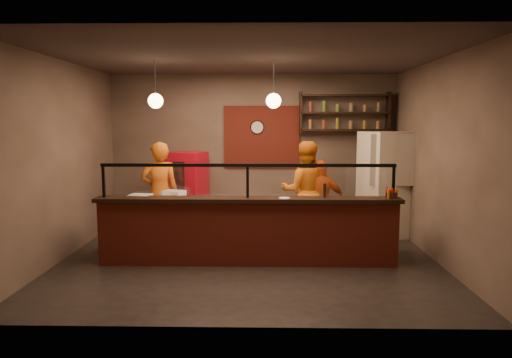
{
  "coord_description": "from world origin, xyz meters",
  "views": [
    {
      "loc": [
        0.26,
        -7.2,
        2.22
      ],
      "look_at": [
        0.12,
        0.3,
        1.27
      ],
      "focal_mm": 32.0,
      "sensor_mm": 36.0,
      "label": 1
    }
  ],
  "objects_px": {
    "cook_right": "(321,201)",
    "wall_clock": "(257,127)",
    "cook_left": "(160,192)",
    "red_cooler": "(188,190)",
    "cook_mid": "(305,191)",
    "condiment_caddy": "(392,195)",
    "pepper_mill": "(325,190)",
    "fridge": "(386,184)",
    "pizza_dough": "(266,202)"
  },
  "relations": [
    {
      "from": "cook_right",
      "to": "cook_left",
      "type": "bearing_deg",
      "value": 3.15
    },
    {
      "from": "wall_clock",
      "to": "pizza_dough",
      "type": "xyz_separation_m",
      "value": [
        0.19,
        -2.29,
        -1.19
      ]
    },
    {
      "from": "pizza_dough",
      "to": "condiment_caddy",
      "type": "relative_size",
      "value": 2.71
    },
    {
      "from": "cook_right",
      "to": "pizza_dough",
      "type": "xyz_separation_m",
      "value": [
        -1.02,
        -0.93,
        0.14
      ]
    },
    {
      "from": "cook_left",
      "to": "condiment_caddy",
      "type": "height_order",
      "value": "cook_left"
    },
    {
      "from": "cook_right",
      "to": "pizza_dough",
      "type": "distance_m",
      "value": 1.39
    },
    {
      "from": "cook_mid",
      "to": "pizza_dough",
      "type": "distance_m",
      "value": 1.27
    },
    {
      "from": "cook_left",
      "to": "pizza_dough",
      "type": "xyz_separation_m",
      "value": [
        1.96,
        -0.89,
        -0.02
      ]
    },
    {
      "from": "wall_clock",
      "to": "cook_right",
      "type": "distance_m",
      "value": 2.26
    },
    {
      "from": "condiment_caddy",
      "to": "red_cooler",
      "type": "bearing_deg",
      "value": 145.36
    },
    {
      "from": "condiment_caddy",
      "to": "pepper_mill",
      "type": "bearing_deg",
      "value": 177.1
    },
    {
      "from": "wall_clock",
      "to": "cook_mid",
      "type": "relative_size",
      "value": 0.16
    },
    {
      "from": "condiment_caddy",
      "to": "pizza_dough",
      "type": "bearing_deg",
      "value": 166.36
    },
    {
      "from": "fridge",
      "to": "cook_left",
      "type": "bearing_deg",
      "value": 167.11
    },
    {
      "from": "wall_clock",
      "to": "red_cooler",
      "type": "xyz_separation_m",
      "value": [
        -1.44,
        -0.31,
        -1.3
      ]
    },
    {
      "from": "cook_right",
      "to": "condiment_caddy",
      "type": "relative_size",
      "value": 9.03
    },
    {
      "from": "fridge",
      "to": "condiment_caddy",
      "type": "height_order",
      "value": "fridge"
    },
    {
      "from": "cook_right",
      "to": "condiment_caddy",
      "type": "bearing_deg",
      "value": 124.87
    },
    {
      "from": "cook_right",
      "to": "wall_clock",
      "type": "bearing_deg",
      "value": -46.14
    },
    {
      "from": "cook_left",
      "to": "pepper_mill",
      "type": "bearing_deg",
      "value": 139.92
    },
    {
      "from": "cook_right",
      "to": "pizza_dough",
      "type": "height_order",
      "value": "cook_right"
    },
    {
      "from": "fridge",
      "to": "cook_mid",
      "type": "bearing_deg",
      "value": 172.7
    },
    {
      "from": "cook_mid",
      "to": "condiment_caddy",
      "type": "distance_m",
      "value": 1.93
    },
    {
      "from": "cook_left",
      "to": "cook_right",
      "type": "height_order",
      "value": "cook_left"
    },
    {
      "from": "cook_right",
      "to": "red_cooler",
      "type": "distance_m",
      "value": 2.85
    },
    {
      "from": "fridge",
      "to": "pepper_mill",
      "type": "bearing_deg",
      "value": -147.74
    },
    {
      "from": "cook_left",
      "to": "cook_mid",
      "type": "height_order",
      "value": "cook_mid"
    },
    {
      "from": "pizza_dough",
      "to": "condiment_caddy",
      "type": "xyz_separation_m",
      "value": [
        1.91,
        -0.46,
        0.2
      ]
    },
    {
      "from": "red_cooler",
      "to": "condiment_caddy",
      "type": "bearing_deg",
      "value": -15.72
    },
    {
      "from": "cook_left",
      "to": "red_cooler",
      "type": "bearing_deg",
      "value": -122.35
    },
    {
      "from": "wall_clock",
      "to": "fridge",
      "type": "distance_m",
      "value": 2.87
    },
    {
      "from": "pepper_mill",
      "to": "cook_mid",
      "type": "bearing_deg",
      "value": 96.76
    },
    {
      "from": "red_cooler",
      "to": "pepper_mill",
      "type": "height_order",
      "value": "red_cooler"
    },
    {
      "from": "cook_mid",
      "to": "cook_right",
      "type": "xyz_separation_m",
      "value": [
        0.29,
        -0.11,
        -0.17
      ]
    },
    {
      "from": "fridge",
      "to": "pizza_dough",
      "type": "relative_size",
      "value": 4.42
    },
    {
      "from": "cook_left",
      "to": "fridge",
      "type": "bearing_deg",
      "value": 171.07
    },
    {
      "from": "pizza_dough",
      "to": "pepper_mill",
      "type": "distance_m",
      "value": 1.02
    },
    {
      "from": "pepper_mill",
      "to": "cook_right",
      "type": "bearing_deg",
      "value": 84.86
    },
    {
      "from": "wall_clock",
      "to": "condiment_caddy",
      "type": "xyz_separation_m",
      "value": [
        2.1,
        -2.76,
        -0.99
      ]
    },
    {
      "from": "cook_mid",
      "to": "red_cooler",
      "type": "distance_m",
      "value": 2.54
    },
    {
      "from": "cook_mid",
      "to": "red_cooler",
      "type": "xyz_separation_m",
      "value": [
        -2.35,
        0.94,
        -0.13
      ]
    },
    {
      "from": "fridge",
      "to": "pepper_mill",
      "type": "height_order",
      "value": "fridge"
    },
    {
      "from": "pizza_dough",
      "to": "cook_left",
      "type": "bearing_deg",
      "value": 155.63
    },
    {
      "from": "cook_mid",
      "to": "condiment_caddy",
      "type": "bearing_deg",
      "value": 130.12
    },
    {
      "from": "wall_clock",
      "to": "red_cooler",
      "type": "relative_size",
      "value": 0.19
    },
    {
      "from": "cook_mid",
      "to": "fridge",
      "type": "height_order",
      "value": "fridge"
    },
    {
      "from": "red_cooler",
      "to": "condiment_caddy",
      "type": "relative_size",
      "value": 9.46
    },
    {
      "from": "red_cooler",
      "to": "wall_clock",
      "type": "bearing_deg",
      "value": 31.05
    },
    {
      "from": "wall_clock",
      "to": "condiment_caddy",
      "type": "distance_m",
      "value": 3.6
    },
    {
      "from": "cook_right",
      "to": "fridge",
      "type": "height_order",
      "value": "fridge"
    }
  ]
}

